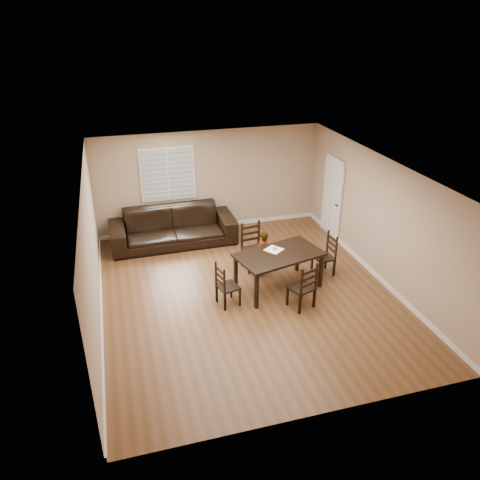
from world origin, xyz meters
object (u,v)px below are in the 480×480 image
Objects in this scene: dining_table at (279,257)px; chair_right at (328,255)px; sofa at (173,227)px; child at (262,254)px; chair_far at (306,289)px; chair_left at (223,287)px; chair_near at (252,247)px; donut at (275,248)px.

chair_right reaches higher than dining_table.
child is at bearing -52.66° from sofa.
chair_right is at bearing 138.82° from child.
chair_far is 0.32× the size of sofa.
sofa is (-0.54, 3.11, 0.03)m from chair_left.
chair_near reaches higher than chair_right.
sofa is at bearing -80.95° from chair_far.
child is 0.55m from donut.
chair_near is at bearing 104.56° from donut.
dining_table is at bearing -95.41° from chair_far.
chair_left is (-1.30, -0.33, -0.32)m from dining_table.
chair_near is 1.12× the size of chair_right.
dining_table is 1.16m from chair_near.
chair_left is at bearing -157.47° from donut.
chair_right is 8.71× the size of donut.
chair_right is (1.57, -0.79, -0.05)m from chair_near.
chair_near is 0.35× the size of sofa.
chair_near is at bearing -47.39° from sofa.
chair_far is at bearing -89.18° from dining_table.
donut reaches higher than dining_table.
chair_left is 1.49m from child.
donut is at bearing 83.66° from dining_table.
sofa is (-1.81, 2.58, -0.40)m from donut.
chair_near is 2.30m from sofa.
chair_far is at bearing -76.26° from donut.
donut is at bearing 78.14° from child.
donut is (-0.03, 0.20, 0.11)m from dining_table.
chair_right is 0.92× the size of child.
sofa is (-1.68, 2.15, -0.07)m from child.
dining_table is at bearing 75.27° from child.
chair_near reaches higher than dining_table.
dining_table is 0.98m from chair_far.
dining_table is 0.68m from child.
dining_table is at bearing -80.40° from chair_right.
child reaches higher than chair_left.
dining_table is at bearing -57.13° from sofa.
child is at bearing 90.00° from dining_table.
dining_table is 1.37m from chair_right.
child is (-0.16, 0.63, -0.22)m from dining_table.
dining_table is 1.86× the size of child.
child reaches higher than chair_right.
child reaches higher than donut.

